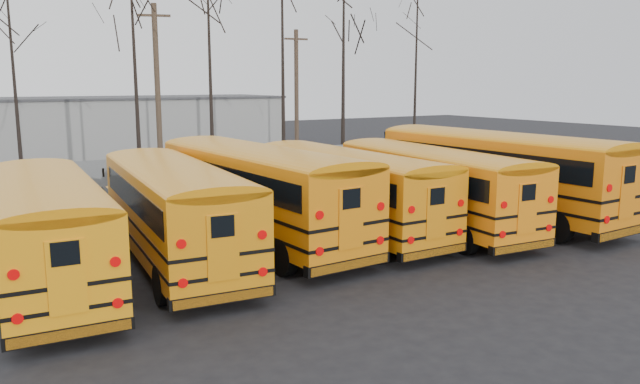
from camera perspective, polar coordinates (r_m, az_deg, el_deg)
ground at (r=18.64m, az=2.87°, el=-6.16°), size 120.00×120.00×0.00m
fence at (r=28.90m, az=-10.75°, el=1.51°), size 40.00×0.04×2.00m
distant_building at (r=48.38m, az=-17.17°, el=5.81°), size 22.00×8.00×4.00m
bus_a at (r=17.25m, az=-23.70°, el=-2.48°), size 3.14×10.56×2.92m
bus_b at (r=18.39m, az=-13.33°, el=-1.01°), size 3.48×10.90×3.00m
bus_c at (r=20.34m, az=-5.90°, el=0.63°), size 3.17×11.63×3.22m
bus_d at (r=21.41m, az=2.23°, el=0.72°), size 2.52×10.60×2.96m
bus_e at (r=22.49m, az=9.96°, el=1.04°), size 3.33×10.75×2.96m
bus_f at (r=24.78m, az=15.54°, el=2.23°), size 3.23×12.22×3.39m
utility_pole_left at (r=34.03m, az=-14.62°, el=8.89°), size 1.59×0.60×9.15m
utility_pole_right at (r=38.03m, az=-2.16°, el=8.59°), size 1.47×0.30×8.25m
tree_3 at (r=32.78m, az=-26.26°, el=10.26°), size 0.26×0.26×11.80m
tree_4 at (r=30.40m, az=-16.57°, el=10.92°), size 0.26×0.26×11.76m
tree_5 at (r=31.64m, az=-10.02°, el=11.05°), size 0.26×0.26×11.67m
tree_6 at (r=33.73m, az=-3.43°, el=11.76°), size 0.26×0.26×12.44m
tree_7 at (r=37.05m, az=2.15°, el=11.52°), size 0.26×0.26×12.31m
tree_8 at (r=39.14m, az=8.76°, el=11.33°), size 0.26×0.26×12.31m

